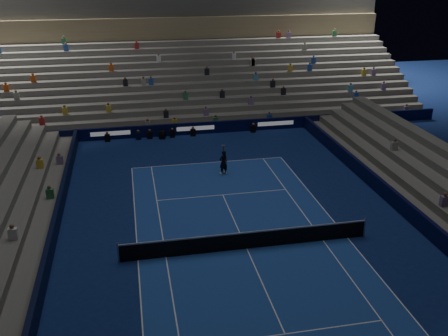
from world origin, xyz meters
TOP-DOWN VIEW (x-y plane):
  - ground at (0.00, 0.00)m, footprint 90.00×90.00m
  - court_surface at (0.00, 0.00)m, footprint 10.97×23.77m
  - sponsor_barrier_far at (0.00, 18.50)m, footprint 44.00×0.25m
  - sponsor_barrier_east at (9.70, 0.00)m, footprint 0.25×37.00m
  - sponsor_barrier_west at (-9.70, 0.00)m, footprint 0.25×37.00m
  - grandstand_main at (0.00, 27.90)m, footprint 44.00×15.20m
  - tennis_net at (0.00, 0.00)m, footprint 12.90×0.10m
  - tennis_player at (0.68, 9.64)m, footprint 0.74×0.62m
  - broadcast_camera at (-2.82, 17.88)m, footprint 0.62×1.00m

SIDE VIEW (x-z plane):
  - ground at x=0.00m, z-range 0.00..0.00m
  - court_surface at x=0.00m, z-range 0.00..0.01m
  - broadcast_camera at x=-2.82m, z-range 0.01..0.64m
  - sponsor_barrier_far at x=0.00m, z-range 0.00..1.00m
  - sponsor_barrier_east at x=9.70m, z-range 0.00..1.00m
  - sponsor_barrier_west at x=-9.70m, z-range 0.00..1.00m
  - tennis_net at x=0.00m, z-range -0.05..1.05m
  - tennis_player at x=0.68m, z-range 0.00..1.73m
  - grandstand_main at x=0.00m, z-range -2.22..8.98m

